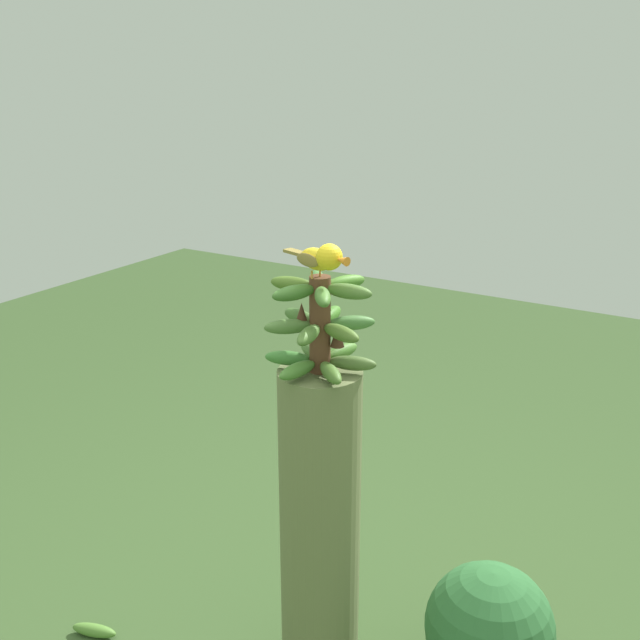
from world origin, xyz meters
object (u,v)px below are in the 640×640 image
object	(u,v)px
perched_bird	(322,258)
fallen_banana	(94,630)
banana_tree	(320,531)
tropical_shrub	(489,627)
banana_bunch	(320,325)

from	to	relation	value
perched_bird	fallen_banana	xyz separation A→B (m)	(0.71, 0.23, -1.27)
perched_bird	fallen_banana	size ratio (longest dim) A/B	1.45
banana_tree	fallen_banana	bearing A→B (deg)	20.17
perched_bird	tropical_shrub	distance (m)	1.15
fallen_banana	tropical_shrub	distance (m)	1.24
fallen_banana	tropical_shrub	size ratio (longest dim) A/B	0.36
banana_bunch	perched_bird	bearing A→B (deg)	131.47
banana_bunch	fallen_banana	bearing A→B (deg)	20.14
fallen_banana	perched_bird	bearing A→B (deg)	-161.91
banana_tree	perched_bird	xyz separation A→B (m)	(-0.02, 0.02, 0.80)
banana_bunch	perched_bird	world-z (taller)	perched_bird
banana_tree	fallen_banana	world-z (taller)	banana_tree
banana_bunch	perched_bird	xyz separation A→B (m)	(-0.02, 0.02, 0.18)
perched_bird	tropical_shrub	size ratio (longest dim) A/B	0.53
tropical_shrub	banana_bunch	bearing A→B (deg)	20.21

